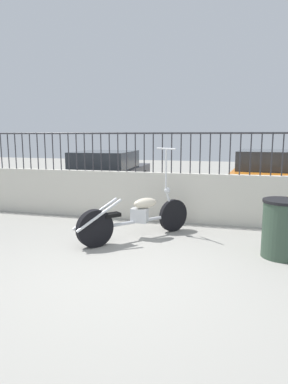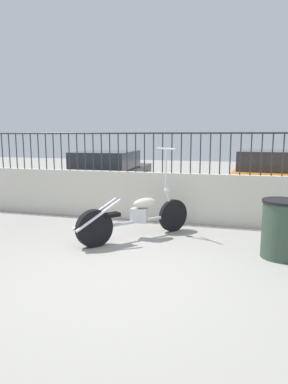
% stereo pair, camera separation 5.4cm
% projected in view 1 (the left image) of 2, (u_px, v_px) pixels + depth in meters
% --- Properties ---
extents(ground_plane, '(40.00, 40.00, 0.00)m').
position_uv_depth(ground_plane, '(120.00, 276.00, 4.28)').
color(ground_plane, gray).
extents(low_wall, '(10.25, 0.18, 1.00)m').
position_uv_depth(low_wall, '(166.00, 197.00, 7.03)').
color(low_wall, beige).
rests_on(low_wall, ground_plane).
extents(fence_railing, '(10.25, 0.04, 0.81)m').
position_uv_depth(fence_railing, '(167.00, 146.00, 6.86)').
color(fence_railing, '#2D2D33').
rests_on(fence_railing, low_wall).
extents(motorcycle_silver, '(1.55, 1.78, 1.54)m').
position_uv_depth(motorcycle_silver, '(132.00, 218.00, 5.75)').
color(motorcycle_silver, black).
rests_on(motorcycle_silver, ground_plane).
extents(trash_bin, '(0.59, 0.59, 0.84)m').
position_uv_depth(trash_bin, '(282.00, 229.00, 4.91)').
color(trash_bin, '#334738').
rests_on(trash_bin, ground_plane).
extents(car_dark_grey, '(1.87, 4.14, 1.30)m').
position_uv_depth(car_dark_grey, '(107.00, 173.00, 9.98)').
color(car_dark_grey, black).
rests_on(car_dark_grey, ground_plane).
extents(car_orange, '(2.14, 4.07, 1.38)m').
position_uv_depth(car_orange, '(271.00, 177.00, 8.77)').
color(car_orange, black).
rests_on(car_orange, ground_plane).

